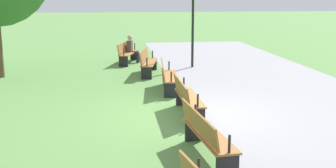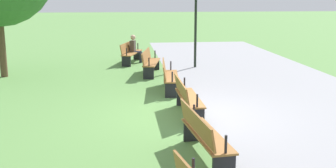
# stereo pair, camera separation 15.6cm
# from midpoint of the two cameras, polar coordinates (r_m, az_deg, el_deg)

# --- Properties ---
(ground_plane) EXTENTS (120.00, 120.00, 0.00)m
(ground_plane) POSITION_cam_midpoint_polar(r_m,az_deg,el_deg) (10.11, 2.51, -4.35)
(ground_plane) COLOR #5B8C47
(path_paving) EXTENTS (30.98, 5.92, 0.01)m
(path_paving) POSITION_cam_midpoint_polar(r_m,az_deg,el_deg) (11.02, 18.29, -3.54)
(path_paving) COLOR #939399
(path_paving) RESTS_ON ground
(bench_0) EXTENTS (2.03, 1.02, 0.89)m
(bench_0) POSITION_cam_midpoint_polar(r_m,az_deg,el_deg) (17.74, -5.91, 4.45)
(bench_0) COLOR #996633
(bench_0) RESTS_ON ground
(bench_1) EXTENTS (2.03, 0.85, 0.89)m
(bench_1) POSITION_cam_midpoint_polar(r_m,az_deg,el_deg) (15.17, -3.18, 3.15)
(bench_1) COLOR #996633
(bench_1) RESTS_ON ground
(bench_2) EXTENTS (2.02, 0.66, 0.89)m
(bench_2) POSITION_cam_midpoint_polar(r_m,az_deg,el_deg) (12.57, -0.48, 1.24)
(bench_2) COLOR #996633
(bench_2) RESTS_ON ground
(bench_3) EXTENTS (1.98, 0.47, 0.89)m
(bench_3) POSITION_cam_midpoint_polar(r_m,az_deg,el_deg) (9.97, 2.14, -1.73)
(bench_3) COLOR #996633
(bench_3) RESTS_ON ground
(bench_4) EXTENTS (2.02, 0.66, 0.89)m
(bench_4) POSITION_cam_midpoint_polar(r_m,az_deg,el_deg) (7.39, 4.61, -6.84)
(bench_4) COLOR #996633
(bench_4) RESTS_ON ground
(person_seated) EXTENTS (0.44, 0.58, 1.20)m
(person_seated) POSITION_cam_midpoint_polar(r_m,az_deg,el_deg) (17.87, -5.31, 5.02)
(person_seated) COLOR #4C4238
(person_seated) RESTS_ON ground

